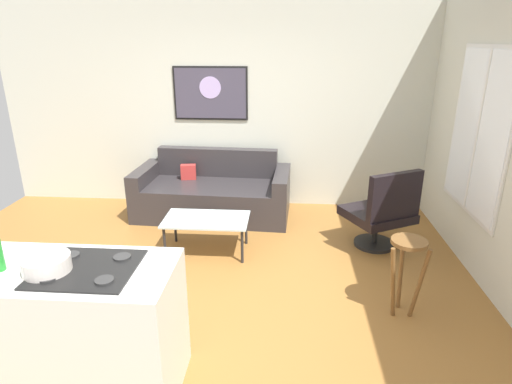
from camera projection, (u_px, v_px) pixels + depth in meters
The scene contains 10 objects.
ground at pixel (205, 296), 3.96m from camera, with size 6.40×6.40×0.04m, color olive.
back_wall at pixel (234, 104), 5.76m from camera, with size 6.40×0.05×2.80m, color beige.
couch at pixel (213, 194), 5.69m from camera, with size 2.04×1.01×0.83m.
coffee_table at pixel (206, 221), 4.64m from camera, with size 0.92×0.53×0.40m.
armchair at pixel (382, 212), 4.69m from camera, with size 0.87×0.86×0.94m.
bar_stool at pixel (407, 259), 3.52m from camera, with size 0.34×0.33×0.70m.
kitchen_counter at pixel (52, 328), 2.79m from camera, with size 1.65×0.66×0.93m.
mixing_bowl at pixel (47, 265), 2.56m from camera, with size 0.28×0.28×0.11m.
wall_painting at pixel (211, 93), 5.69m from camera, with size 1.00×0.03×0.70m.
window at pixel (479, 133), 4.16m from camera, with size 0.03×1.27×1.63m.
Camera 1 is at (0.72, -3.36, 2.24)m, focal length 29.95 mm.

